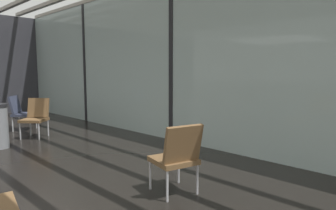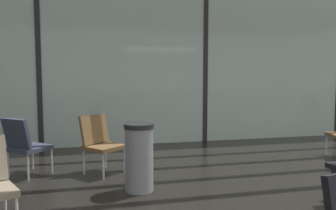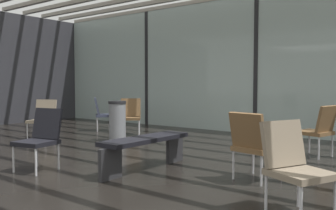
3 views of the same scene
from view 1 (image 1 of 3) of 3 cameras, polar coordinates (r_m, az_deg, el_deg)
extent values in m
cube|color=#A3B7B2|center=(6.29, 0.85, 8.53)|extent=(14.00, 0.08, 3.39)
cube|color=black|center=(9.06, -15.63, 7.70)|extent=(0.10, 0.12, 3.39)
cube|color=black|center=(6.29, 0.85, 8.53)|extent=(0.10, 0.12, 3.39)
ellipsoid|color=silver|center=(12.04, 19.68, 8.97)|extent=(12.47, 4.12, 4.12)
sphere|color=gray|center=(15.35, -0.41, 8.75)|extent=(2.27, 2.27, 2.27)
sphere|color=black|center=(12.40, 1.05, 10.70)|extent=(0.28, 0.28, 0.28)
sphere|color=black|center=(11.81, 4.30, 10.89)|extent=(0.28, 0.28, 0.28)
sphere|color=black|center=(11.25, 7.89, 11.06)|extent=(0.28, 0.28, 0.28)
sphere|color=black|center=(10.75, 11.83, 11.20)|extent=(0.28, 0.28, 0.28)
sphere|color=black|center=(10.29, 16.15, 11.29)|extent=(0.28, 0.28, 0.28)
cube|color=brown|center=(3.65, 1.05, -10.63)|extent=(0.59, 0.59, 0.06)
cube|color=brown|center=(3.41, 2.97, -7.52)|extent=(0.26, 0.50, 0.44)
cylinder|color=#BCBCC1|center=(3.99, 2.05, -12.35)|extent=(0.03, 0.03, 0.37)
cylinder|color=#BCBCC1|center=(3.80, -3.44, -13.38)|extent=(0.03, 0.03, 0.37)
cylinder|color=#BCBCC1|center=(3.67, 5.70, -14.13)|extent=(0.03, 0.03, 0.37)
cylinder|color=#BCBCC1|center=(3.45, -0.14, -15.45)|extent=(0.03, 0.03, 0.37)
cube|color=#33384C|center=(8.23, -26.07, -1.63)|extent=(0.68, 0.68, 0.06)
cube|color=#33384C|center=(8.28, -27.54, 0.08)|extent=(0.46, 0.42, 0.44)
cylinder|color=#BCBCC1|center=(8.00, -25.11, -3.37)|extent=(0.03, 0.03, 0.37)
cylinder|color=#BCBCC1|center=(8.39, -24.14, -2.88)|extent=(0.03, 0.03, 0.37)
cylinder|color=#BCBCC1|center=(8.15, -27.89, -3.33)|extent=(0.03, 0.03, 0.37)
cylinder|color=#BCBCC1|center=(8.53, -26.82, -2.86)|extent=(0.03, 0.03, 0.37)
cube|color=brown|center=(7.18, -24.52, -2.67)|extent=(0.68, 0.68, 0.06)
cube|color=brown|center=(7.33, -23.82, -0.48)|extent=(0.46, 0.42, 0.44)
cylinder|color=#BCBCC1|center=(7.14, -26.73, -4.59)|extent=(0.03, 0.03, 0.37)
cylinder|color=#BCBCC1|center=(6.93, -23.73, -4.75)|extent=(0.03, 0.03, 0.37)
cylinder|color=#BCBCC1|center=(7.49, -25.10, -4.00)|extent=(0.03, 0.03, 0.37)
cylinder|color=#BCBCC1|center=(7.30, -22.20, -4.13)|extent=(0.03, 0.03, 0.37)
camera|label=2|loc=(7.11, -64.13, 2.45)|focal=33.91mm
camera|label=3|loc=(3.82, -124.92, -7.76)|focal=38.55mm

